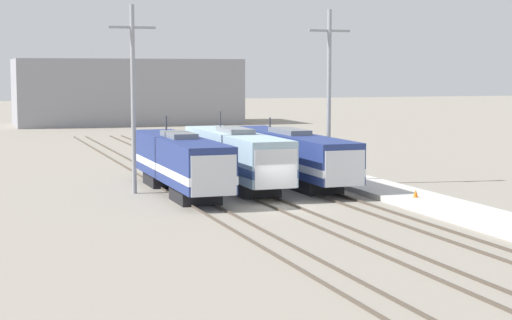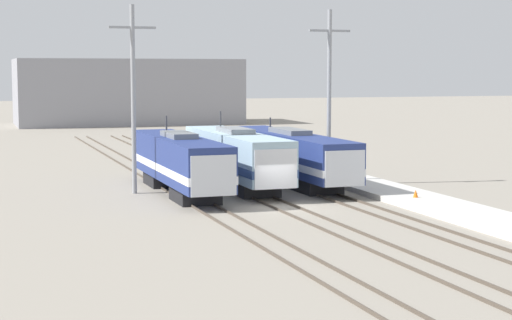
{
  "view_description": "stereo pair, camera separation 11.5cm",
  "coord_description": "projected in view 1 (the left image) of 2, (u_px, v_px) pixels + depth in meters",
  "views": [
    {
      "loc": [
        -17.96,
        -47.35,
        8.12
      ],
      "look_at": [
        -0.39,
        4.05,
        2.49
      ],
      "focal_mm": 60.0,
      "sensor_mm": 36.0,
      "label": 1
    },
    {
      "loc": [
        -17.85,
        -47.39,
        8.12
      ],
      "look_at": [
        -0.39,
        4.05,
        2.49
      ],
      "focal_mm": 60.0,
      "sensor_mm": 36.0,
      "label": 2
    }
  ],
  "objects": [
    {
      "name": "catenary_tower_right",
      "position": [
        329.0,
        94.0,
        61.08
      ],
      "size": [
        3.13,
        0.31,
        12.51
      ],
      "color": "gray",
      "rests_on": "ground_plane"
    },
    {
      "name": "ground_plane",
      "position": [
        284.0,
        208.0,
        51.18
      ],
      "size": [
        400.0,
        400.0,
        0.0
      ],
      "primitive_type": "plane",
      "color": "gray"
    },
    {
      "name": "locomotive_far_right",
      "position": [
        292.0,
        155.0,
        62.07
      ],
      "size": [
        2.98,
        19.33,
        4.58
      ],
      "color": "black",
      "rests_on": "ground_plane"
    },
    {
      "name": "catenary_tower_left",
      "position": [
        133.0,
        95.0,
        56.54
      ],
      "size": [
        3.13,
        0.31,
        12.51
      ],
      "color": "gray",
      "rests_on": "ground_plane"
    },
    {
      "name": "traffic_cone",
      "position": [
        416.0,
        193.0,
        53.0
      ],
      "size": [
        0.33,
        0.33,
        0.49
      ],
      "color": "orange",
      "rests_on": "platform"
    },
    {
      "name": "rail_pair_center",
      "position": [
        284.0,
        206.0,
        51.18
      ],
      "size": [
        1.51,
        120.0,
        0.15
      ],
      "color": "#4C4238",
      "rests_on": "ground_plane"
    },
    {
      "name": "locomotive_center",
      "position": [
        237.0,
        157.0,
        59.72
      ],
      "size": [
        3.04,
        16.72,
        5.2
      ],
      "color": "#232326",
      "rests_on": "ground_plane"
    },
    {
      "name": "depot_building",
      "position": [
        127.0,
        92.0,
        133.11
      ],
      "size": [
        33.95,
        15.14,
        10.03
      ],
      "color": "gray",
      "rests_on": "ground_plane"
    },
    {
      "name": "rail_pair_far_left",
      "position": [
        212.0,
        210.0,
        49.74
      ],
      "size": [
        1.51,
        120.0,
        0.15
      ],
      "color": "#4C4238",
      "rests_on": "ground_plane"
    },
    {
      "name": "platform",
      "position": [
        412.0,
        198.0,
        53.95
      ],
      "size": [
        4.0,
        120.0,
        0.35
      ],
      "color": "beige",
      "rests_on": "ground_plane"
    },
    {
      "name": "rail_pair_far_right",
      "position": [
        352.0,
        203.0,
        52.61
      ],
      "size": [
        1.51,
        120.0,
        0.15
      ],
      "color": "#4C4238",
      "rests_on": "ground_plane"
    },
    {
      "name": "locomotive_far_left",
      "position": [
        181.0,
        162.0,
        56.72
      ],
      "size": [
        3.0,
        16.94,
        5.03
      ],
      "color": "black",
      "rests_on": "ground_plane"
    }
  ]
}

